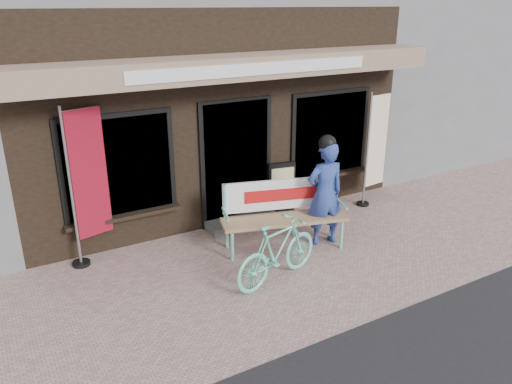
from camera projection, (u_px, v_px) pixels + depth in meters
ground at (300, 269)px, 7.33m from camera, size 70.00×70.00×0.00m
storefront at (168, 38)px, 10.29m from camera, size 7.00×6.77×6.00m
neighbor_right_near at (434, 34)px, 14.75m from camera, size 10.00×7.00×5.60m
bench at (283, 209)px, 7.84m from camera, size 2.04×1.03×1.07m
person at (325, 192)px, 7.84m from camera, size 0.67×0.49×1.80m
bicycle at (278, 251)px, 6.88m from camera, size 1.58×0.79×0.91m
nobori_red at (87, 183)px, 7.17m from camera, size 0.71×0.32×2.39m
nobori_cream at (375, 147)px, 9.37m from camera, size 0.64×0.26×2.18m
menu_stand at (281, 189)px, 9.03m from camera, size 0.51×0.20×1.00m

